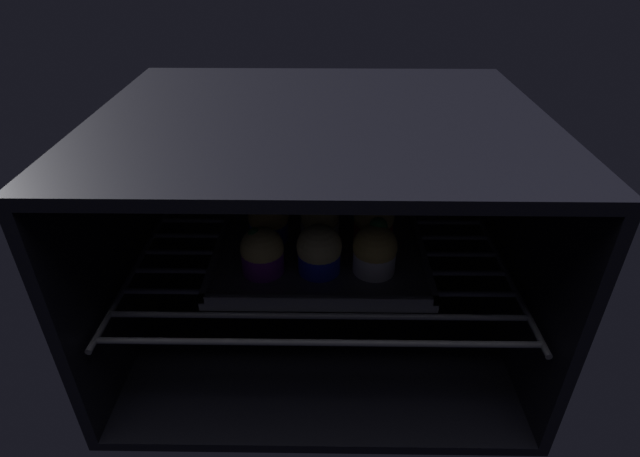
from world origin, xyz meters
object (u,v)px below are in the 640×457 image
at_px(muffin_row1_col0, 269,220).
at_px(muffin_row1_col1, 320,220).
at_px(muffin_row0_col0, 262,252).
at_px(muffin_row1_col2, 374,221).
at_px(baking_tray, 320,242).
at_px(muffin_row0_col2, 375,250).
at_px(muffin_row2_col2, 367,199).
at_px(muffin_row2_col0, 272,195).
at_px(muffin_row0_col1, 319,250).
at_px(muffin_row2_col1, 319,198).

bearing_deg(muffin_row1_col0, muffin_row1_col1, -3.01).
distance_m(muffin_row0_col0, muffin_row1_col2, 0.18).
bearing_deg(baking_tray, muffin_row0_col2, -45.73).
bearing_deg(muffin_row2_col2, muffin_row1_col0, -154.47).
xyz_separation_m(muffin_row1_col1, muffin_row2_col2, (0.08, 0.08, -0.01)).
distance_m(muffin_row0_col2, muffin_row2_col0, 0.22).
bearing_deg(muffin_row1_col2, muffin_row1_col0, 178.57).
distance_m(muffin_row1_col2, muffin_row2_col0, 0.18).
bearing_deg(muffin_row1_col0, muffin_row2_col0, 91.25).
bearing_deg(muffin_row0_col1, muffin_row1_col0, 133.61).
bearing_deg(muffin_row2_col0, baking_tray, -44.08).
bearing_deg(muffin_row2_col0, muffin_row2_col1, -0.10).
bearing_deg(muffin_row0_col0, muffin_row1_col2, 26.62).
distance_m(muffin_row0_col2, muffin_row1_col0, 0.17).
xyz_separation_m(muffin_row2_col1, muffin_row2_col2, (0.08, -0.00, -0.00)).
bearing_deg(baking_tray, muffin_row0_col0, -133.81).
distance_m(muffin_row0_col1, muffin_row0_col2, 0.08).
bearing_deg(muffin_row0_col2, muffin_row2_col2, 90.02).
distance_m(muffin_row1_col2, muffin_row2_col2, 0.08).
relative_size(muffin_row0_col0, muffin_row2_col2, 1.05).
height_order(muffin_row0_col2, muffin_row1_col1, muffin_row0_col2).
distance_m(muffin_row1_col1, muffin_row2_col0, 0.11).
height_order(baking_tray, muffin_row1_col0, muffin_row1_col0).
relative_size(baking_tray, muffin_row1_col1, 4.21).
bearing_deg(muffin_row1_col1, muffin_row0_col0, -134.56).
xyz_separation_m(muffin_row1_col2, muffin_row2_col2, (-0.00, 0.08, -0.01)).
bearing_deg(muffin_row0_col1, muffin_row2_col0, 116.89).
height_order(muffin_row1_col2, muffin_row2_col0, muffin_row2_col0).
distance_m(muffin_row0_col0, muffin_row2_col0, 0.16).
bearing_deg(muffin_row0_col2, baking_tray, 134.27).
distance_m(muffin_row1_col0, muffin_row2_col0, 0.07).
bearing_deg(baking_tray, muffin_row2_col0, 135.92).
height_order(muffin_row2_col0, muffin_row2_col1, muffin_row2_col0).
height_order(muffin_row1_col0, muffin_row2_col2, muffin_row1_col0).
xyz_separation_m(muffin_row0_col1, muffin_row1_col0, (-0.08, 0.08, -0.00)).
distance_m(muffin_row0_col1, muffin_row1_col2, 0.11).
relative_size(muffin_row0_col1, muffin_row1_col1, 0.97).
xyz_separation_m(baking_tray, muffin_row1_col2, (0.08, -0.00, 0.04)).
distance_m(baking_tray, muffin_row2_col0, 0.12).
xyz_separation_m(muffin_row1_col0, muffin_row1_col1, (0.08, -0.00, 0.00)).
xyz_separation_m(muffin_row0_col2, muffin_row1_col2, (0.00, 0.08, 0.00)).
height_order(muffin_row1_col1, muffin_row2_col2, muffin_row1_col1).
relative_size(muffin_row1_col0, muffin_row2_col1, 1.00).
relative_size(muffin_row1_col2, muffin_row2_col1, 1.07).
height_order(muffin_row0_col1, muffin_row0_col2, muffin_row0_col2).
bearing_deg(muffin_row1_col0, muffin_row2_col1, 44.75).
bearing_deg(muffin_row1_col1, muffin_row1_col0, 176.99).
xyz_separation_m(muffin_row0_col1, muffin_row1_col2, (0.08, 0.08, 0.00)).
distance_m(muffin_row1_col0, muffin_row2_col1, 0.11).
distance_m(muffin_row0_col0, muffin_row2_col2, 0.22).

